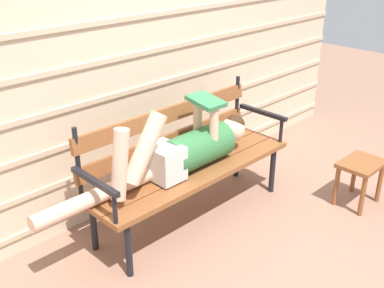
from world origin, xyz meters
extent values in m
plane|color=#936B56|center=(0.00, 0.00, 0.00)|extent=(12.00, 12.00, 0.00)
cube|color=beige|center=(0.00, 0.71, 1.16)|extent=(5.03, 0.06, 2.32)
cube|color=#C1AD8E|center=(0.00, 0.67, 0.13)|extent=(5.03, 0.02, 0.04)
cube|color=#C1AD8E|center=(0.00, 0.67, 0.39)|extent=(5.03, 0.02, 0.04)
cube|color=#C1AD8E|center=(0.00, 0.67, 0.64)|extent=(5.03, 0.02, 0.04)
cube|color=#C1AD8E|center=(0.00, 0.67, 0.90)|extent=(5.03, 0.02, 0.04)
cube|color=#C1AD8E|center=(0.00, 0.67, 1.16)|extent=(5.03, 0.02, 0.04)
cube|color=#C1AD8E|center=(0.00, 0.67, 1.42)|extent=(5.03, 0.02, 0.04)
cube|color=brown|center=(0.00, 0.00, 0.41)|extent=(1.67, 0.15, 0.04)
cube|color=brown|center=(0.00, 0.16, 0.41)|extent=(1.67, 0.15, 0.04)
cube|color=brown|center=(0.00, 0.32, 0.41)|extent=(1.67, 0.15, 0.04)
cube|color=brown|center=(0.00, 0.40, 0.55)|extent=(1.60, 0.05, 0.11)
cube|color=brown|center=(0.00, 0.40, 0.76)|extent=(1.60, 0.05, 0.11)
cylinder|color=black|center=(-0.77, 0.40, 0.65)|extent=(0.03, 0.03, 0.46)
cylinder|color=black|center=(0.77, 0.40, 0.65)|extent=(0.03, 0.03, 0.46)
cylinder|color=black|center=(-0.73, -0.03, 0.19)|extent=(0.04, 0.04, 0.39)
cylinder|color=black|center=(0.73, -0.03, 0.19)|extent=(0.04, 0.04, 0.39)
cylinder|color=black|center=(-0.73, 0.35, 0.19)|extent=(0.04, 0.04, 0.39)
cylinder|color=black|center=(0.73, 0.35, 0.19)|extent=(0.04, 0.04, 0.39)
cube|color=black|center=(-0.81, 0.16, 0.62)|extent=(0.04, 0.46, 0.03)
cylinder|color=black|center=(-0.81, -0.03, 0.52)|extent=(0.03, 0.03, 0.20)
cube|color=black|center=(0.81, 0.16, 0.62)|extent=(0.04, 0.46, 0.03)
cylinder|color=black|center=(0.81, -0.03, 0.52)|extent=(0.03, 0.03, 0.20)
cylinder|color=#33703D|center=(0.06, 0.16, 0.55)|extent=(0.52, 0.26, 0.26)
cube|color=silver|center=(-0.26, 0.16, 0.55)|extent=(0.20, 0.25, 0.23)
sphere|color=beige|center=(0.44, 0.16, 0.58)|extent=(0.19, 0.19, 0.19)
sphere|color=#382314|center=(0.46, 0.16, 0.62)|extent=(0.16, 0.16, 0.16)
cylinder|color=beige|center=(-0.47, 0.10, 0.75)|extent=(0.35, 0.11, 0.45)
cylinder|color=beige|center=(-0.66, 0.10, 0.70)|extent=(0.15, 0.09, 0.45)
cylinder|color=beige|center=(-0.77, 0.22, 0.48)|extent=(0.86, 0.10, 0.10)
cylinder|color=beige|center=(0.14, 0.08, 0.71)|extent=(0.06, 0.06, 0.32)
cylinder|color=beige|center=(0.14, 0.24, 0.71)|extent=(0.06, 0.06, 0.32)
cube|color=#337A4C|center=(0.14, 0.16, 0.89)|extent=(0.19, 0.26, 0.06)
cube|color=brown|center=(1.06, -0.61, 0.35)|extent=(0.36, 0.27, 0.03)
cylinder|color=brown|center=(0.92, -0.72, 0.17)|extent=(0.04, 0.04, 0.33)
cylinder|color=brown|center=(1.20, -0.72, 0.17)|extent=(0.04, 0.04, 0.33)
cylinder|color=brown|center=(0.92, -0.50, 0.17)|extent=(0.04, 0.04, 0.33)
cylinder|color=brown|center=(1.20, -0.50, 0.17)|extent=(0.04, 0.04, 0.33)
camera|label=1|loc=(-2.09, -1.94, 1.97)|focal=43.67mm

